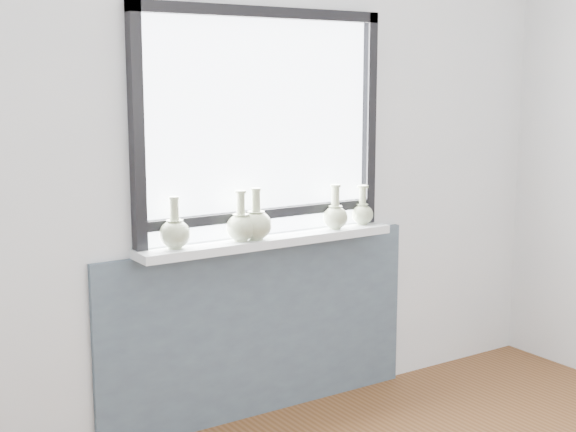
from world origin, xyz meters
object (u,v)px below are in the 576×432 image
vase_a (175,232)px  vase_b (241,225)px  vase_c (256,223)px  windowsill (269,241)px  vase_e (362,212)px  vase_d (335,215)px

vase_a → vase_b: size_ratio=0.98×
vase_c → windowsill: bearing=18.4°
vase_a → vase_e: size_ratio=1.14×
vase_c → vase_a: bearing=176.1°
windowsill → vase_e: vase_e is taller
vase_a → vase_b: bearing=-3.2°
vase_e → windowsill: bearing=-179.2°
windowsill → vase_e: (0.56, 0.01, 0.08)m
vase_b → vase_d: (0.54, 0.01, -0.00)m
vase_a → vase_d: (0.86, -0.01, -0.00)m
vase_c → vase_e: 0.65m
windowsill → vase_a: vase_a is taller
vase_e → vase_d: bearing=-172.9°
vase_d → vase_b: bearing=-179.4°
vase_e → vase_b: bearing=-177.7°
vase_d → vase_e: size_ratio=1.10×
windowsill → vase_d: size_ratio=6.00×
vase_c → vase_b: bearing=173.2°
windowsill → vase_c: 0.13m
vase_b → vase_e: 0.72m
windowsill → vase_a: bearing=-179.7°
vase_d → vase_e: bearing=7.1°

